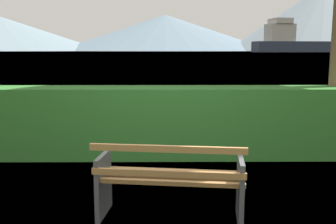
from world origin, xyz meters
TOP-DOWN VIEW (x-y plane):
  - ground_plane at (0.00, 0.00)m, footprint 1400.00×1400.00m
  - water_surface at (0.00, 306.41)m, footprint 620.00×620.00m
  - park_bench at (-0.01, -0.06)m, footprint 1.60×0.75m
  - hedge_row at (0.00, 2.48)m, footprint 7.36×0.78m
  - cargo_ship_large at (104.17, 278.33)m, footprint 99.71×29.94m
  - distant_hills at (16.37, 561.18)m, footprint 725.72×358.37m

SIDE VIEW (x-z plane):
  - ground_plane at x=0.00m, z-range 0.00..0.00m
  - water_surface at x=0.00m, z-range 0.00..0.00m
  - park_bench at x=-0.01m, z-range -0.01..0.85m
  - hedge_row at x=0.00m, z-range 0.00..1.17m
  - cargo_ship_large at x=104.17m, z-range -5.13..18.16m
  - distant_hills at x=16.37m, z-range -11.60..77.19m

